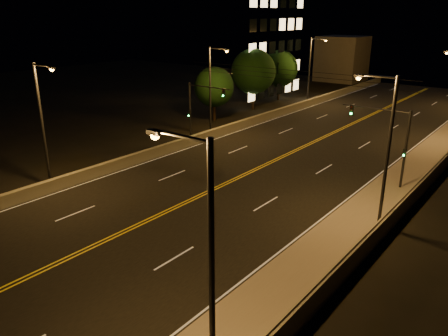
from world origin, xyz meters
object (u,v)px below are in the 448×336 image
Objects in this scene: streetlight_4 at (43,118)px; tree_0 at (214,87)px; tree_2 at (279,69)px; streetlight_0 at (205,258)px; streetlight_1 at (384,143)px; building_tower at (210,13)px; traffic_signal_left at (198,106)px; tree_1 at (253,72)px; traffic_signal_right at (392,139)px; streetlight_5 at (212,85)px; streetlight_6 at (311,66)px.

tree_0 is (-4.15, 24.38, -1.24)m from streetlight_4.
streetlight_0 is at bearing -61.16° from tree_2.
streetlight_1 is 0.35× the size of building_tower.
streetlight_4 is 1.52× the size of traffic_signal_left.
streetlight_0 is 1.14× the size of tree_1.
tree_1 reaches higher than traffic_signal_right.
streetlight_1 is 1.00× the size of streetlight_4.
streetlight_0 is 59.16m from building_tower.
tree_2 is (-5.07, 40.84, -0.69)m from streetlight_4.
streetlight_0 reaches higher than tree_0.
building_tower is at bearing 129.98° from streetlight_5.
streetlight_1 is 48.01m from building_tower.
streetlight_6 is at bearing 10.96° from building_tower.
streetlight_0 is 1.00× the size of streetlight_6.
streetlight_1 is 1.00× the size of streetlight_5.
tree_2 is at bearing 97.08° from streetlight_4.
streetlight_5 is 14.29m from tree_1.
streetlight_1 reaches higher than tree_0.
streetlight_4 is 15.49m from traffic_signal_left.
tree_2 is (10.85, 2.86, -7.81)m from building_tower.
streetlight_0 is 22.66m from streetlight_4.
streetlight_5 is 6.92m from tree_0.
streetlight_1 is 23.14m from streetlight_4.
traffic_signal_right is at bearing -10.31° from streetlight_5.
building_tower is 3.54× the size of tree_2.
tree_2 reaches higher than traffic_signal_left.
tree_0 is at bearing 128.92° from streetlight_0.
tree_1 is at bearing 97.29° from streetlight_4.
traffic_signal_left is at bearing -72.68° from streetlight_5.
streetlight_1 is 1.14× the size of tree_1.
streetlight_0 is 52.94m from streetlight_6.
tree_1 is 8.25m from tree_2.
streetlight_0 is at bearing -90.00° from streetlight_1.
building_tower reaches higher than streetlight_0.
building_tower is at bearing 112.74° from streetlight_4.
streetlight_5 reaches higher than traffic_signal_right.
streetlight_6 is 1.25× the size of tree_2.
tree_1 is at bearing -116.38° from streetlight_6.
tree_2 is (-6.20, 25.47, 0.79)m from traffic_signal_left.
streetlight_0 is 1.52× the size of traffic_signal_left.
streetlight_0 is at bearing -66.10° from streetlight_6.
tree_1 is at bearing 90.14° from tree_0.
tree_2 is at bearing 103.08° from streetlight_5.
streetlight_5 is at bearing 90.00° from streetlight_4.
streetlight_0 reaches higher than traffic_signal_right.
streetlight_0 is at bearing -50.49° from building_tower.
streetlight_5 is 0.35× the size of building_tower.
tree_0 is at bearing 120.40° from traffic_signal_left.
traffic_signal_right is at bearing 93.86° from streetlight_0.
tree_0 is (-5.28, 9.01, 0.24)m from traffic_signal_left.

